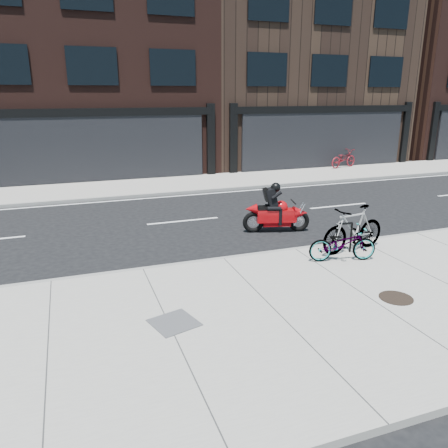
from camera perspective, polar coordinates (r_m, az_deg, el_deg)
name	(u,v)px	position (r m, az deg, el deg)	size (l,w,h in m)	color
ground	(201,239)	(12.64, -3.06, -2.00)	(120.00, 120.00, 0.00)	black
sidewalk_near	(279,317)	(8.33, 7.15, -11.93)	(60.00, 6.00, 0.13)	gray
sidewalk_far	(151,186)	(19.94, -9.55, 4.91)	(60.00, 3.50, 0.13)	gray
building_center	(83,30)	(26.23, -17.99, 22.92)	(12.00, 10.00, 14.50)	black
building_mideast	(285,57)	(29.33, 8.03, 20.80)	(12.00, 10.00, 12.50)	black
building_east	(437,58)	(36.43, 26.03, 18.92)	(10.00, 10.00, 13.00)	black
bike_rack	(344,235)	(11.44, 15.39, -1.43)	(0.48, 0.07, 0.81)	black
bicycle_front	(342,244)	(10.92, 15.21, -2.49)	(0.58, 1.65, 0.87)	gray
bicycle_rear	(353,229)	(11.62, 16.55, -0.62)	(0.56, 1.98, 1.19)	gray
motorcycle	(279,212)	(13.26, 7.24, 1.58)	(2.01, 0.89, 1.53)	black
bicycle_far	(343,159)	(25.16, 15.33, 8.24)	(0.65, 1.87, 0.98)	maroon
manhole_cover	(396,298)	(9.45, 21.55, -8.97)	(0.66, 0.66, 0.01)	black
utility_grate	(174,323)	(7.99, -6.53, -12.67)	(0.75, 0.75, 0.01)	#444446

